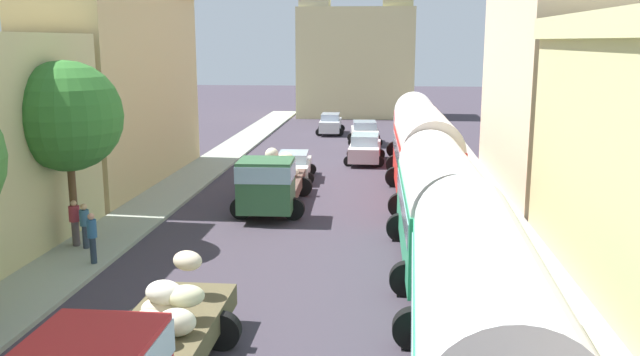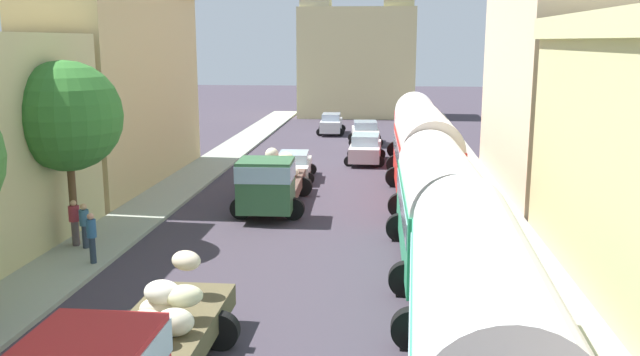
{
  "view_description": "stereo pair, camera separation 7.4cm",
  "coord_description": "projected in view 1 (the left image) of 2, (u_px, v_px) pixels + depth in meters",
  "views": [
    {
      "loc": [
        2.78,
        -5.47,
        7.14
      ],
      "look_at": [
        0.0,
        23.38,
        1.21
      ],
      "focal_mm": 37.66,
      "sensor_mm": 36.0,
      "label": 1
    },
    {
      "loc": [
        2.85,
        -5.46,
        7.14
      ],
      "look_at": [
        0.0,
        23.38,
        1.21
      ],
      "focal_mm": 37.66,
      "sensor_mm": 36.0,
      "label": 2
    }
  ],
  "objects": [
    {
      "name": "ground_plane",
      "position": [
        327.0,
        187.0,
        33.36
      ],
      "size": [
        154.0,
        154.0,
        0.0
      ],
      "primitive_type": "plane",
      "color": "#3B343E"
    },
    {
      "name": "sidewalk_left",
      "position": [
        185.0,
        183.0,
        34.02
      ],
      "size": [
        2.5,
        70.0,
        0.14
      ],
      "primitive_type": "cube",
      "color": "#989E8D",
      "rests_on": "ground"
    },
    {
      "name": "sidewalk_right",
      "position": [
        475.0,
        189.0,
        32.66
      ],
      "size": [
        2.5,
        70.0,
        0.14
      ],
      "primitive_type": "cube",
      "color": "#ADA596",
      "rests_on": "ground"
    },
    {
      "name": "building_left_2",
      "position": [
        120.0,
        81.0,
        33.76
      ],
      "size": [
        4.43,
        13.75,
        10.29
      ],
      "color": "tan",
      "rests_on": "ground"
    },
    {
      "name": "building_right_2",
      "position": [
        561.0,
        53.0,
        32.26
      ],
      "size": [
        5.38,
        13.57,
        13.13
      ],
      "color": "beige",
      "rests_on": "ground"
    },
    {
      "name": "distant_church",
      "position": [
        356.0,
        51.0,
        63.42
      ],
      "size": [
        10.89,
        6.17,
        17.55
      ],
      "color": "#D0C288",
      "rests_on": "ground"
    },
    {
      "name": "parked_bus_0",
      "position": [
        479.0,
        314.0,
        12.5
      ],
      "size": [
        3.54,
        9.33,
        3.92
      ],
      "color": "#2C9768",
      "rests_on": "ground"
    },
    {
      "name": "parked_bus_1",
      "position": [
        440.0,
        202.0,
        21.28
      ],
      "size": [
        3.36,
        8.75,
        3.89
      ],
      "color": "#309868",
      "rests_on": "ground"
    },
    {
      "name": "parked_bus_2",
      "position": [
        424.0,
        151.0,
        30.02
      ],
      "size": [
        3.46,
        9.5,
        4.2
      ],
      "color": "red",
      "rests_on": "ground"
    },
    {
      "name": "parked_bus_3",
      "position": [
        416.0,
        128.0,
        38.83
      ],
      "size": [
        3.39,
        8.27,
        4.0
      ],
      "color": "red",
      "rests_on": "ground"
    },
    {
      "name": "cargo_truck_1",
      "position": [
        271.0,
        182.0,
        28.34
      ],
      "size": [
        3.19,
        7.2,
        2.51
      ],
      "color": "#315D37",
      "rests_on": "ground"
    },
    {
      "name": "car_0",
      "position": [
        293.0,
        166.0,
        35.13
      ],
      "size": [
        2.44,
        4.04,
        1.44
      ],
      "color": "silver",
      "rests_on": "ground"
    },
    {
      "name": "car_1",
      "position": [
        331.0,
        124.0,
        52.28
      ],
      "size": [
        2.19,
        3.92,
        1.6
      ],
      "color": "silver",
      "rests_on": "ground"
    },
    {
      "name": "car_2",
      "position": [
        365.0,
        149.0,
        40.0
      ],
      "size": [
        2.41,
        4.39,
        1.69
      ],
      "color": "silver",
      "rests_on": "ground"
    },
    {
      "name": "car_3",
      "position": [
        365.0,
        133.0,
        47.2
      ],
      "size": [
        2.57,
        4.1,
        1.61
      ],
      "color": "silver",
      "rests_on": "ground"
    },
    {
      "name": "pedestrian_0",
      "position": [
        85.0,
        224.0,
        22.93
      ],
      "size": [
        0.45,
        0.45,
        1.71
      ],
      "color": "#2B3546",
      "rests_on": "ground"
    },
    {
      "name": "pedestrian_2",
      "position": [
        92.0,
        236.0,
        21.35
      ],
      "size": [
        0.4,
        0.4,
        1.79
      ],
      "color": "#263344",
      "rests_on": "ground"
    },
    {
      "name": "pedestrian_4",
      "position": [
        75.0,
        222.0,
        23.21
      ],
      "size": [
        0.49,
        0.49,
        1.76
      ],
      "color": "#574A4D",
      "rests_on": "ground"
    },
    {
      "name": "roadside_tree_2",
      "position": [
        67.0,
        116.0,
        22.63
      ],
      "size": [
        3.75,
        3.75,
        6.53
      ],
      "color": "brown",
      "rests_on": "ground"
    }
  ]
}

